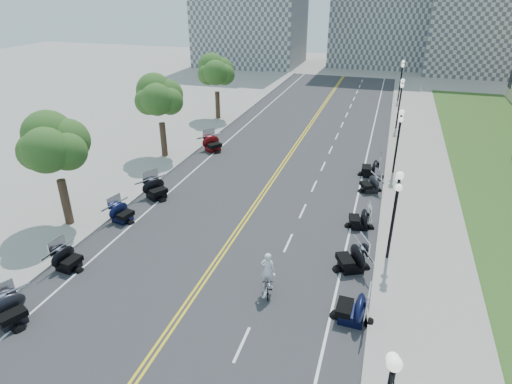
% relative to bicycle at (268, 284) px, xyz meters
% --- Properties ---
extents(ground, '(160.00, 160.00, 0.00)m').
position_rel_bicycle_xyz_m(ground, '(-3.29, 0.56, -0.50)').
color(ground, gray).
extents(road, '(16.00, 90.00, 0.01)m').
position_rel_bicycle_xyz_m(road, '(-3.29, 10.56, -0.50)').
color(road, '#333335').
rests_on(road, ground).
extents(centerline_yellow_a, '(0.12, 90.00, 0.00)m').
position_rel_bicycle_xyz_m(centerline_yellow_a, '(-3.41, 10.56, -0.49)').
color(centerline_yellow_a, yellow).
rests_on(centerline_yellow_a, road).
extents(centerline_yellow_b, '(0.12, 90.00, 0.00)m').
position_rel_bicycle_xyz_m(centerline_yellow_b, '(-3.17, 10.56, -0.49)').
color(centerline_yellow_b, yellow).
rests_on(centerline_yellow_b, road).
extents(edge_line_north, '(0.12, 90.00, 0.00)m').
position_rel_bicycle_xyz_m(edge_line_north, '(3.11, 10.56, -0.49)').
color(edge_line_north, white).
rests_on(edge_line_north, road).
extents(edge_line_south, '(0.12, 90.00, 0.00)m').
position_rel_bicycle_xyz_m(edge_line_south, '(-9.69, 10.56, -0.49)').
color(edge_line_south, white).
rests_on(edge_line_south, road).
extents(lane_dash_5, '(0.12, 2.00, 0.00)m').
position_rel_bicycle_xyz_m(lane_dash_5, '(-0.09, -3.44, -0.49)').
color(lane_dash_5, white).
rests_on(lane_dash_5, road).
extents(lane_dash_6, '(0.12, 2.00, 0.00)m').
position_rel_bicycle_xyz_m(lane_dash_6, '(-0.09, 0.56, -0.49)').
color(lane_dash_6, white).
rests_on(lane_dash_6, road).
extents(lane_dash_7, '(0.12, 2.00, 0.00)m').
position_rel_bicycle_xyz_m(lane_dash_7, '(-0.09, 4.56, -0.49)').
color(lane_dash_7, white).
rests_on(lane_dash_7, road).
extents(lane_dash_8, '(0.12, 2.00, 0.00)m').
position_rel_bicycle_xyz_m(lane_dash_8, '(-0.09, 8.56, -0.49)').
color(lane_dash_8, white).
rests_on(lane_dash_8, road).
extents(lane_dash_9, '(0.12, 2.00, 0.00)m').
position_rel_bicycle_xyz_m(lane_dash_9, '(-0.09, 12.56, -0.49)').
color(lane_dash_9, white).
rests_on(lane_dash_9, road).
extents(lane_dash_10, '(0.12, 2.00, 0.00)m').
position_rel_bicycle_xyz_m(lane_dash_10, '(-0.09, 16.56, -0.49)').
color(lane_dash_10, white).
rests_on(lane_dash_10, road).
extents(lane_dash_11, '(0.12, 2.00, 0.00)m').
position_rel_bicycle_xyz_m(lane_dash_11, '(-0.09, 20.56, -0.49)').
color(lane_dash_11, white).
rests_on(lane_dash_11, road).
extents(lane_dash_12, '(0.12, 2.00, 0.00)m').
position_rel_bicycle_xyz_m(lane_dash_12, '(-0.09, 24.56, -0.49)').
color(lane_dash_12, white).
rests_on(lane_dash_12, road).
extents(lane_dash_13, '(0.12, 2.00, 0.00)m').
position_rel_bicycle_xyz_m(lane_dash_13, '(-0.09, 28.56, -0.49)').
color(lane_dash_13, white).
rests_on(lane_dash_13, road).
extents(lane_dash_14, '(0.12, 2.00, 0.00)m').
position_rel_bicycle_xyz_m(lane_dash_14, '(-0.09, 32.56, -0.49)').
color(lane_dash_14, white).
rests_on(lane_dash_14, road).
extents(lane_dash_15, '(0.12, 2.00, 0.00)m').
position_rel_bicycle_xyz_m(lane_dash_15, '(-0.09, 36.56, -0.49)').
color(lane_dash_15, white).
rests_on(lane_dash_15, road).
extents(lane_dash_16, '(0.12, 2.00, 0.00)m').
position_rel_bicycle_xyz_m(lane_dash_16, '(-0.09, 40.56, -0.49)').
color(lane_dash_16, white).
rests_on(lane_dash_16, road).
extents(lane_dash_17, '(0.12, 2.00, 0.00)m').
position_rel_bicycle_xyz_m(lane_dash_17, '(-0.09, 44.56, -0.49)').
color(lane_dash_17, white).
rests_on(lane_dash_17, road).
extents(lane_dash_18, '(0.12, 2.00, 0.00)m').
position_rel_bicycle_xyz_m(lane_dash_18, '(-0.09, 48.56, -0.49)').
color(lane_dash_18, white).
rests_on(lane_dash_18, road).
extents(lane_dash_19, '(0.12, 2.00, 0.00)m').
position_rel_bicycle_xyz_m(lane_dash_19, '(-0.09, 52.56, -0.49)').
color(lane_dash_19, white).
rests_on(lane_dash_19, road).
extents(sidewalk_north, '(5.00, 90.00, 0.15)m').
position_rel_bicycle_xyz_m(sidewalk_north, '(7.21, 10.56, -0.43)').
color(sidewalk_north, '#9E9991').
rests_on(sidewalk_north, ground).
extents(sidewalk_south, '(5.00, 90.00, 0.15)m').
position_rel_bicycle_xyz_m(sidewalk_south, '(-13.79, 10.56, -0.43)').
color(sidewalk_south, '#9E9991').
rests_on(sidewalk_south, ground).
extents(distant_block_c, '(20.00, 14.00, 22.00)m').
position_rel_bicycle_xyz_m(distant_block_c, '(18.71, 65.56, 10.50)').
color(distant_block_c, gray).
rests_on(distant_block_c, ground).
extents(street_lamp_2, '(0.50, 1.20, 4.90)m').
position_rel_bicycle_xyz_m(street_lamp_2, '(5.31, 4.56, 2.10)').
color(street_lamp_2, black).
rests_on(street_lamp_2, sidewalk_north).
extents(street_lamp_3, '(0.50, 1.20, 4.90)m').
position_rel_bicycle_xyz_m(street_lamp_3, '(5.31, 16.56, 2.10)').
color(street_lamp_3, black).
rests_on(street_lamp_3, sidewalk_north).
extents(street_lamp_4, '(0.50, 1.20, 4.90)m').
position_rel_bicycle_xyz_m(street_lamp_4, '(5.31, 28.56, 2.10)').
color(street_lamp_4, black).
rests_on(street_lamp_4, sidewalk_north).
extents(street_lamp_5, '(0.50, 1.20, 4.90)m').
position_rel_bicycle_xyz_m(street_lamp_5, '(5.31, 40.56, 2.10)').
color(street_lamp_5, black).
rests_on(street_lamp_5, sidewalk_north).
extents(tree_2, '(4.80, 4.80, 9.20)m').
position_rel_bicycle_xyz_m(tree_2, '(-13.29, 2.56, 4.25)').
color(tree_2, '#235619').
rests_on(tree_2, sidewalk_south).
extents(tree_3, '(4.80, 4.80, 9.20)m').
position_rel_bicycle_xyz_m(tree_3, '(-13.29, 14.56, 4.25)').
color(tree_3, '#235619').
rests_on(tree_3, sidewalk_south).
extents(tree_4, '(4.80, 4.80, 9.20)m').
position_rel_bicycle_xyz_m(tree_4, '(-13.29, 26.56, 4.25)').
color(tree_4, '#235619').
rests_on(tree_4, sidewalk_south).
extents(motorcycle_n_5, '(2.17, 2.17, 1.47)m').
position_rel_bicycle_xyz_m(motorcycle_n_5, '(3.99, -0.63, 0.23)').
color(motorcycle_n_5, black).
rests_on(motorcycle_n_5, road).
extents(motorcycle_n_6, '(2.85, 2.85, 1.48)m').
position_rel_bicycle_xyz_m(motorcycle_n_6, '(3.55, 3.13, 0.24)').
color(motorcycle_n_6, black).
rests_on(motorcycle_n_6, road).
extents(motorcycle_n_7, '(2.18, 2.18, 1.32)m').
position_rel_bicycle_xyz_m(motorcycle_n_7, '(3.56, 7.57, 0.16)').
color(motorcycle_n_7, black).
rests_on(motorcycle_n_7, road).
extents(motorcycle_n_8, '(2.51, 2.51, 1.30)m').
position_rel_bicycle_xyz_m(motorcycle_n_8, '(3.81, 12.89, 0.15)').
color(motorcycle_n_8, black).
rests_on(motorcycle_n_8, road).
extents(motorcycle_n_9, '(2.18, 2.18, 1.48)m').
position_rel_bicycle_xyz_m(motorcycle_n_9, '(3.66, 15.72, 0.24)').
color(motorcycle_n_9, black).
rests_on(motorcycle_n_9, road).
extents(motorcycle_s_4, '(2.69, 2.69, 1.41)m').
position_rel_bicycle_xyz_m(motorcycle_s_4, '(-10.01, -5.21, 0.21)').
color(motorcycle_s_4, black).
rests_on(motorcycle_s_4, road).
extents(motorcycle_s_5, '(2.05, 2.05, 1.31)m').
position_rel_bicycle_xyz_m(motorcycle_s_5, '(-10.32, -1.19, 0.15)').
color(motorcycle_s_5, black).
rests_on(motorcycle_s_5, road).
extents(motorcycle_s_6, '(2.22, 2.22, 1.31)m').
position_rel_bicycle_xyz_m(motorcycle_s_6, '(-10.48, 3.93, 0.15)').
color(motorcycle_s_6, black).
rests_on(motorcycle_s_6, road).
extents(motorcycle_s_7, '(2.90, 2.90, 1.48)m').
position_rel_bicycle_xyz_m(motorcycle_s_7, '(-10.11, 7.46, 0.24)').
color(motorcycle_s_7, black).
rests_on(motorcycle_s_7, road).
extents(motorcycle_s_9, '(2.99, 2.99, 1.50)m').
position_rel_bicycle_xyz_m(motorcycle_s_9, '(-10.01, 17.22, 0.25)').
color(motorcycle_s_9, '#590A0C').
rests_on(motorcycle_s_9, road).
extents(bicycle, '(0.94, 1.73, 1.00)m').
position_rel_bicycle_xyz_m(bicycle, '(0.00, 0.00, 0.00)').
color(bicycle, '#A51414').
rests_on(bicycle, road).
extents(cyclist_rider, '(0.69, 0.46, 1.91)m').
position_rel_bicycle_xyz_m(cyclist_rider, '(0.00, 0.00, 1.45)').
color(cyclist_rider, white).
rests_on(cyclist_rider, bicycle).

